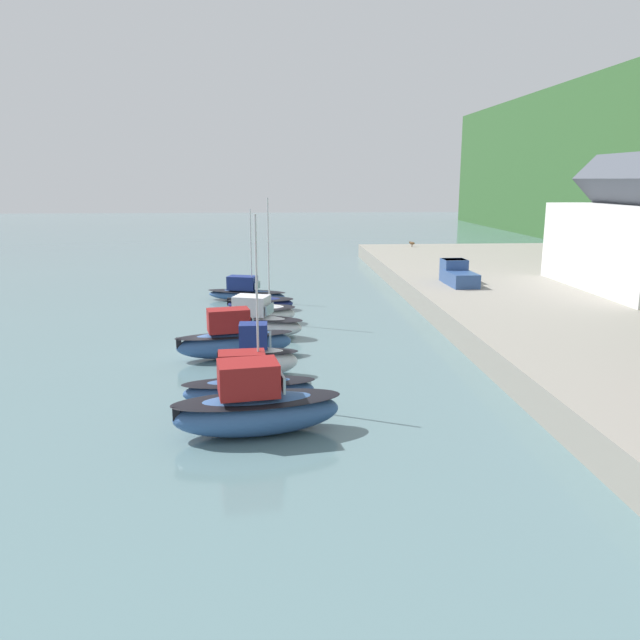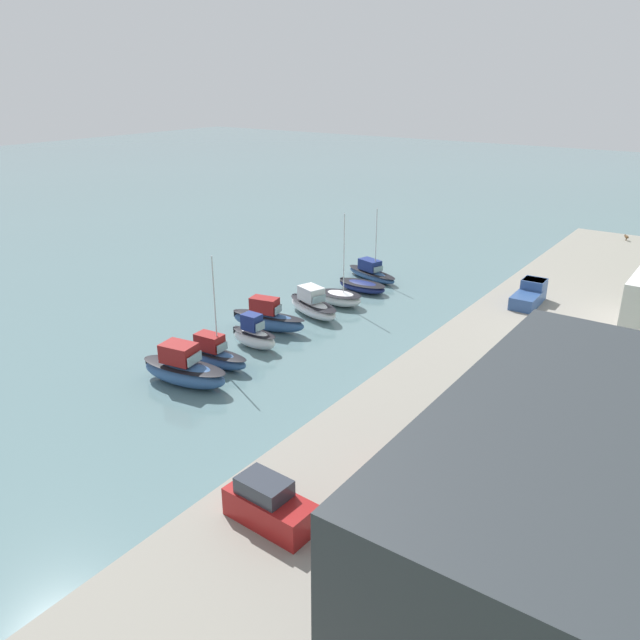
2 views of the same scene
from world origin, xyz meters
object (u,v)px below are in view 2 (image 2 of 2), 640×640
at_px(parked_car_1, 269,505).
at_px(moored_boat_5, 254,335).
at_px(person_on_quay, 352,511).
at_px(moored_boat_1, 362,286).
at_px(dog_on_quay, 626,237).
at_px(moored_boat_6, 213,354).
at_px(moored_boat_0, 371,272).
at_px(moored_boat_2, 340,298).
at_px(moored_boat_7, 184,370).
at_px(parked_car_0, 409,467).
at_px(moored_boat_3, 313,305).
at_px(moored_boat_4, 268,318).
at_px(pickup_truck_0, 530,294).

bearing_deg(parked_car_1, moored_boat_5, -134.59).
distance_m(parked_car_1, person_on_quay, 3.68).
distance_m(moored_boat_1, dog_on_quay, 35.61).
height_order(moored_boat_5, moored_boat_6, moored_boat_6).
xyz_separation_m(moored_boat_0, parked_car_1, (37.57, 17.11, 1.79)).
distance_m(moored_boat_2, moored_boat_7, 19.72).
height_order(moored_boat_0, moored_boat_6, moored_boat_6).
height_order(parked_car_1, person_on_quay, parked_car_1).
bearing_deg(parked_car_0, moored_boat_7, 162.51).
xyz_separation_m(moored_boat_0, moored_boat_7, (28.30, 1.72, 0.38)).
bearing_deg(moored_boat_3, person_on_quay, 57.21).
bearing_deg(dog_on_quay, parked_car_1, -131.28).
height_order(moored_boat_3, moored_boat_7, moored_boat_7).
bearing_deg(moored_boat_4, moored_boat_7, -4.00).
relative_size(moored_boat_2, moored_boat_7, 1.24).
relative_size(moored_boat_3, pickup_truck_0, 1.38).
height_order(moored_boat_0, moored_boat_4, moored_boat_0).
relative_size(moored_boat_6, parked_car_1, 1.99).
bearing_deg(moored_boat_6, moored_boat_2, 173.83).
xyz_separation_m(moored_boat_4, person_on_quay, (18.77, 20.32, 1.66)).
distance_m(moored_boat_2, moored_boat_6, 16.38).
height_order(moored_boat_0, moored_boat_2, moored_boat_2).
relative_size(parked_car_1, dog_on_quay, 5.28).
bearing_deg(pickup_truck_0, moored_boat_0, 170.96).
xyz_separation_m(moored_boat_0, moored_boat_4, (17.25, 0.13, 0.32)).
bearing_deg(moored_boat_5, person_on_quay, 50.84).
bearing_deg(moored_boat_0, moored_boat_4, 16.93).
relative_size(moored_boat_4, dog_on_quay, 8.54).
bearing_deg(moored_boat_0, moored_boat_5, 20.77).
distance_m(moored_boat_2, pickup_truck_0, 16.90).
xyz_separation_m(moored_boat_0, moored_boat_1, (3.96, 1.30, -0.20)).
relative_size(moored_boat_3, parked_car_0, 1.49).
bearing_deg(moored_boat_4, pickup_truck_0, 118.87).
bearing_deg(parked_car_1, parked_car_0, 151.54).
height_order(moored_boat_4, moored_boat_5, moored_boat_4).
xyz_separation_m(parked_car_1, person_on_quay, (-1.54, 3.34, 0.18)).
relative_size(moored_boat_0, pickup_truck_0, 1.60).
bearing_deg(moored_boat_2, dog_on_quay, 150.65).
height_order(moored_boat_5, parked_car_1, parked_car_1).
bearing_deg(parked_car_0, moored_boat_6, 153.51).
distance_m(pickup_truck_0, dog_on_quay, 28.81).
xyz_separation_m(moored_boat_2, parked_car_1, (28.99, 15.35, 1.80)).
bearing_deg(dog_on_quay, moored_boat_7, -147.16).
distance_m(moored_boat_4, dog_on_quay, 47.92).
relative_size(moored_boat_4, moored_boat_7, 0.98).
xyz_separation_m(moored_boat_1, moored_boat_5, (16.72, 0.25, 0.48)).
height_order(moored_boat_4, parked_car_0, parked_car_0).
distance_m(moored_boat_3, parked_car_1, 29.93).
distance_m(moored_boat_6, moored_boat_7, 3.38).
bearing_deg(moored_boat_1, moored_boat_5, 1.56).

